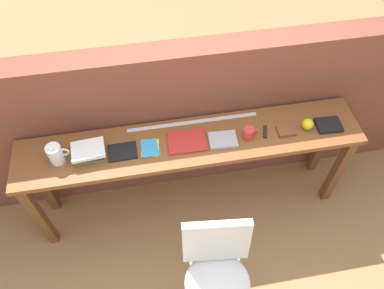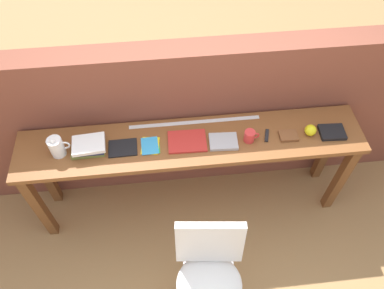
{
  "view_description": "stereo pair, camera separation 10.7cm",
  "coord_description": "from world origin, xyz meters",
  "px_view_note": "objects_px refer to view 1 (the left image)",
  "views": [
    {
      "loc": [
        -0.28,
        -1.32,
        2.98
      ],
      "look_at": [
        0.0,
        0.25,
        0.9
      ],
      "focal_mm": 35.0,
      "sensor_mm": 36.0,
      "label": 1
    },
    {
      "loc": [
        -0.17,
        -1.33,
        2.98
      ],
      "look_at": [
        0.0,
        0.25,
        0.9
      ],
      "focal_mm": 35.0,
      "sensor_mm": 36.0,
      "label": 2
    }
  ],
  "objects_px": {
    "chair_white_moulded": "(217,269)",
    "pitcher_white": "(56,154)",
    "sports_ball_small": "(308,124)",
    "book_repair_rightmost": "(329,125)",
    "magazine_cycling": "(123,152)",
    "pamphlet_pile_colourful": "(150,148)",
    "multitool_folded": "(265,132)",
    "leather_journal_brown": "(286,131)",
    "book_stack_leftmost": "(88,152)",
    "book_open_centre": "(187,142)",
    "mug": "(249,133)"
  },
  "relations": [
    {
      "from": "multitool_folded",
      "to": "mug",
      "type": "bearing_deg",
      "value": -171.21
    },
    {
      "from": "book_open_centre",
      "to": "book_repair_rightmost",
      "type": "distance_m",
      "value": 1.05
    },
    {
      "from": "book_stack_leftmost",
      "to": "book_repair_rightmost",
      "type": "height_order",
      "value": "book_stack_leftmost"
    },
    {
      "from": "leather_journal_brown",
      "to": "sports_ball_small",
      "type": "distance_m",
      "value": 0.16
    },
    {
      "from": "book_repair_rightmost",
      "to": "pitcher_white",
      "type": "bearing_deg",
      "value": -177.64
    },
    {
      "from": "book_open_centre",
      "to": "leather_journal_brown",
      "type": "distance_m",
      "value": 0.73
    },
    {
      "from": "multitool_folded",
      "to": "leather_journal_brown",
      "type": "bearing_deg",
      "value": -7.83
    },
    {
      "from": "pamphlet_pile_colourful",
      "to": "book_repair_rightmost",
      "type": "xyz_separation_m",
      "value": [
        1.31,
        -0.02,
        0.01
      ]
    },
    {
      "from": "mug",
      "to": "book_repair_rightmost",
      "type": "distance_m",
      "value": 0.61
    },
    {
      "from": "multitool_folded",
      "to": "pamphlet_pile_colourful",
      "type": "bearing_deg",
      "value": -179.94
    },
    {
      "from": "book_open_centre",
      "to": "pamphlet_pile_colourful",
      "type": "bearing_deg",
      "value": -176.49
    },
    {
      "from": "sports_ball_small",
      "to": "mug",
      "type": "bearing_deg",
      "value": -178.84
    },
    {
      "from": "magazine_cycling",
      "to": "sports_ball_small",
      "type": "relative_size",
      "value": 2.4
    },
    {
      "from": "chair_white_moulded",
      "to": "book_open_centre",
      "type": "xyz_separation_m",
      "value": [
        -0.06,
        0.81,
        0.36
      ]
    },
    {
      "from": "book_stack_leftmost",
      "to": "leather_journal_brown",
      "type": "relative_size",
      "value": 1.89
    },
    {
      "from": "book_stack_leftmost",
      "to": "book_open_centre",
      "type": "xyz_separation_m",
      "value": [
        0.69,
        -0.01,
        -0.03
      ]
    },
    {
      "from": "book_open_centre",
      "to": "book_repair_rightmost",
      "type": "xyz_separation_m",
      "value": [
        1.05,
        -0.03,
        0.01
      ]
    },
    {
      "from": "book_open_centre",
      "to": "book_stack_leftmost",
      "type": "bearing_deg",
      "value": -179.01
    },
    {
      "from": "sports_ball_small",
      "to": "book_repair_rightmost",
      "type": "xyz_separation_m",
      "value": [
        0.16,
        -0.01,
        -0.03
      ]
    },
    {
      "from": "multitool_folded",
      "to": "pitcher_white",
      "type": "bearing_deg",
      "value": 179.89
    },
    {
      "from": "book_stack_leftmost",
      "to": "pamphlet_pile_colourful",
      "type": "distance_m",
      "value": 0.42
    },
    {
      "from": "leather_journal_brown",
      "to": "book_repair_rightmost",
      "type": "distance_m",
      "value": 0.32
    },
    {
      "from": "pitcher_white",
      "to": "book_open_centre",
      "type": "bearing_deg",
      "value": 0.37
    },
    {
      "from": "book_repair_rightmost",
      "to": "chair_white_moulded",
      "type": "bearing_deg",
      "value": -138.77
    },
    {
      "from": "leather_journal_brown",
      "to": "book_repair_rightmost",
      "type": "relative_size",
      "value": 0.72
    },
    {
      "from": "chair_white_moulded",
      "to": "book_open_centre",
      "type": "height_order",
      "value": "book_open_centre"
    },
    {
      "from": "book_repair_rightmost",
      "to": "leather_journal_brown",
      "type": "bearing_deg",
      "value": -177.31
    },
    {
      "from": "sports_ball_small",
      "to": "book_open_centre",
      "type": "bearing_deg",
      "value": 178.71
    },
    {
      "from": "chair_white_moulded",
      "to": "pamphlet_pile_colourful",
      "type": "distance_m",
      "value": 0.93
    },
    {
      "from": "multitool_folded",
      "to": "book_repair_rightmost",
      "type": "xyz_separation_m",
      "value": [
        0.47,
        -0.02,
        0.01
      ]
    },
    {
      "from": "pamphlet_pile_colourful",
      "to": "book_open_centre",
      "type": "distance_m",
      "value": 0.26
    },
    {
      "from": "pitcher_white",
      "to": "leather_journal_brown",
      "type": "distance_m",
      "value": 1.62
    },
    {
      "from": "mug",
      "to": "pamphlet_pile_colourful",
      "type": "bearing_deg",
      "value": 178.41
    },
    {
      "from": "book_stack_leftmost",
      "to": "book_repair_rightmost",
      "type": "bearing_deg",
      "value": -1.25
    },
    {
      "from": "pitcher_white",
      "to": "book_repair_rightmost",
      "type": "height_order",
      "value": "pitcher_white"
    },
    {
      "from": "multitool_folded",
      "to": "leather_journal_brown",
      "type": "distance_m",
      "value": 0.15
    },
    {
      "from": "magazine_cycling",
      "to": "mug",
      "type": "distance_m",
      "value": 0.9
    },
    {
      "from": "sports_ball_small",
      "to": "book_repair_rightmost",
      "type": "distance_m",
      "value": 0.17
    },
    {
      "from": "mug",
      "to": "sports_ball_small",
      "type": "relative_size",
      "value": 1.32
    },
    {
      "from": "pamphlet_pile_colourful",
      "to": "sports_ball_small",
      "type": "height_order",
      "value": "sports_ball_small"
    },
    {
      "from": "book_stack_leftmost",
      "to": "magazine_cycling",
      "type": "bearing_deg",
      "value": -3.63
    },
    {
      "from": "multitool_folded",
      "to": "book_repair_rightmost",
      "type": "relative_size",
      "value": 0.61
    },
    {
      "from": "chair_white_moulded",
      "to": "pitcher_white",
      "type": "height_order",
      "value": "pitcher_white"
    },
    {
      "from": "leather_journal_brown",
      "to": "multitool_folded",
      "type": "bearing_deg",
      "value": 173.05
    },
    {
      "from": "pitcher_white",
      "to": "book_stack_leftmost",
      "type": "height_order",
      "value": "pitcher_white"
    },
    {
      "from": "chair_white_moulded",
      "to": "book_stack_leftmost",
      "type": "xyz_separation_m",
      "value": [
        -0.75,
        0.81,
        0.4
      ]
    },
    {
      "from": "book_repair_rightmost",
      "to": "sports_ball_small",
      "type": "bearing_deg",
      "value": 178.93
    },
    {
      "from": "pitcher_white",
      "to": "sports_ball_small",
      "type": "bearing_deg",
      "value": -0.46
    },
    {
      "from": "pamphlet_pile_colourful",
      "to": "mug",
      "type": "xyz_separation_m",
      "value": [
        0.71,
        -0.02,
        0.04
      ]
    },
    {
      "from": "pitcher_white",
      "to": "magazine_cycling",
      "type": "height_order",
      "value": "pitcher_white"
    }
  ]
}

